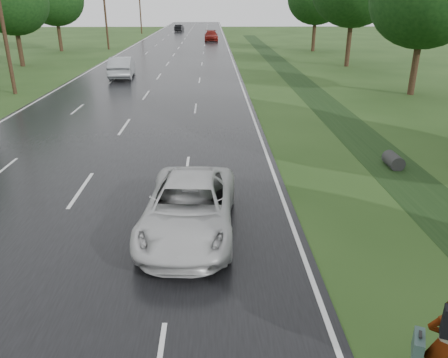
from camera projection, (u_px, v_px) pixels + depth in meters
name	position (u px, v px, depth m)	size (l,w,h in m)	color
road	(172.00, 58.00, 49.08)	(14.00, 180.00, 0.04)	black
edge_stripe_east	(232.00, 58.00, 49.25)	(0.12, 180.00, 0.01)	silver
edge_stripe_west	(111.00, 58.00, 48.90)	(0.12, 180.00, 0.01)	silver
center_line	(172.00, 58.00, 49.07)	(0.12, 180.00, 0.01)	silver
drainage_ditch	(334.00, 113.00, 25.05)	(2.20, 120.00, 0.56)	black
utility_pole_mid	(1.00, 14.00, 28.38)	(1.60, 0.26, 10.00)	#331D14
utility_pole_far	(105.00, 7.00, 56.14)	(1.60, 0.26, 10.00)	#331D14
utility_pole_distant	(140.00, 5.00, 83.89)	(1.60, 0.26, 10.00)	#331D14
tree_west_d	(12.00, 3.00, 40.97)	(6.60, 6.60, 8.80)	#331D14
tree_west_f	(55.00, 0.00, 53.79)	(7.00, 7.00, 9.29)	#331D14
pedestrian	(445.00, 344.00, 6.95)	(0.88, 0.92, 1.79)	#A5998C
white_pickup	(189.00, 208.00, 11.89)	(2.41, 5.23, 1.45)	silver
silver_sedan	(122.00, 67.00, 36.26)	(1.79, 5.13, 1.69)	#9CA1A5
far_car_red	(211.00, 36.00, 70.14)	(2.15, 5.30, 1.54)	maroon
far_car_dark	(179.00, 28.00, 91.21)	(1.46, 4.18, 1.38)	black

